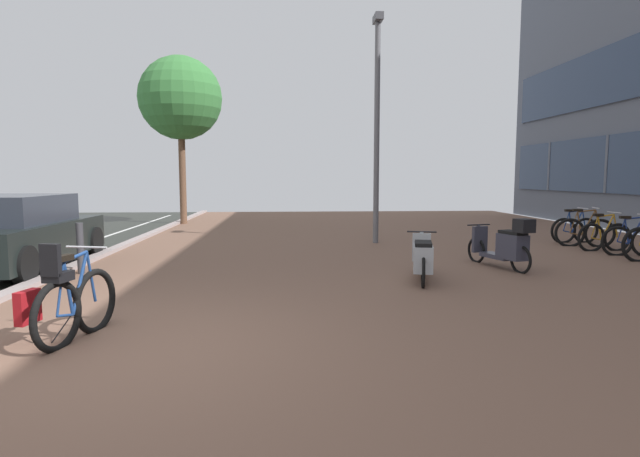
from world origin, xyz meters
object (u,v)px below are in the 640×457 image
(bicycle_rack_08, at_px, (574,230))
(bollard_far, at_px, (80,248))
(bicycle_foreground, at_px, (71,303))
(parked_car_near, at_px, (15,234))
(bicycle_rack_05, at_px, (632,241))
(bicycle_rack_07, at_px, (585,232))
(street_tree, at_px, (180,99))
(scooter_near, at_px, (423,258))
(bicycle_rack_06, at_px, (604,237))
(lamp_post, at_px, (377,118))
(scooter_mid, at_px, (506,245))

(bicycle_rack_08, height_order, bollard_far, bicycle_rack_08)
(bicycle_foreground, xyz_separation_m, parked_car_near, (-2.79, 4.38, 0.26))
(bicycle_rack_05, height_order, bollard_far, bicycle_rack_05)
(bicycle_rack_07, distance_m, street_tree, 13.68)
(bollard_far, bearing_deg, scooter_near, -10.08)
(bicycle_rack_06, height_order, parked_car_near, parked_car_near)
(bicycle_rack_06, distance_m, bicycle_rack_07, 0.75)
(bicycle_rack_08, distance_m, lamp_post, 5.93)
(parked_car_near, bearing_deg, bicycle_rack_05, 3.14)
(bicycle_rack_07, relative_size, bollard_far, 1.54)
(lamp_post, bearing_deg, bicycle_rack_05, -26.01)
(bicycle_rack_07, relative_size, bicycle_rack_08, 1.09)
(parked_car_near, bearing_deg, bollard_far, -23.15)
(bicycle_foreground, relative_size, parked_car_near, 0.33)
(bicycle_rack_05, bearing_deg, bollard_far, -173.38)
(bicycle_foreground, height_order, bollard_far, bicycle_foreground)
(bicycle_rack_07, height_order, bicycle_rack_08, bicycle_rack_07)
(bicycle_rack_05, height_order, parked_car_near, parked_car_near)
(bicycle_rack_05, xyz_separation_m, parked_car_near, (-12.53, -0.69, 0.32))
(bicycle_foreground, xyz_separation_m, bollard_far, (-1.38, 3.78, 0.06))
(parked_car_near, distance_m, lamp_post, 8.42)
(parked_car_near, distance_m, street_tree, 9.91)
(bicycle_rack_06, bearing_deg, bicycle_rack_05, -79.27)
(bicycle_rack_08, relative_size, lamp_post, 0.22)
(bicycle_rack_07, bearing_deg, scooter_mid, -138.78)
(bicycle_rack_07, relative_size, scooter_near, 0.78)
(bollard_far, bearing_deg, scooter_mid, -0.63)
(scooter_near, xyz_separation_m, parked_car_near, (-7.28, 1.64, 0.28))
(bicycle_rack_06, bearing_deg, street_tree, 145.54)
(scooter_mid, xyz_separation_m, street_tree, (-7.81, 9.73, 4.05))
(bicycle_rack_07, bearing_deg, parked_car_near, -170.01)
(scooter_near, relative_size, bollard_far, 1.96)
(bicycle_foreground, xyz_separation_m, bicycle_rack_05, (9.74, 5.07, -0.06))
(bicycle_rack_05, distance_m, scooter_near, 5.75)
(scooter_near, height_order, parked_car_near, parked_car_near)
(scooter_mid, relative_size, street_tree, 0.29)
(bicycle_rack_07, distance_m, lamp_post, 5.85)
(bicycle_rack_05, relative_size, scooter_near, 0.73)
(street_tree, bearing_deg, scooter_mid, -51.26)
(bicycle_foreground, distance_m, street_tree, 14.12)
(bicycle_rack_06, relative_size, parked_car_near, 0.33)
(bicycle_rack_06, xyz_separation_m, lamp_post, (-5.03, 1.78, 2.86))
(bollard_far, bearing_deg, bicycle_rack_07, 14.23)
(bicycle_rack_07, xyz_separation_m, street_tree, (-11.08, 6.87, 4.14))
(lamp_post, bearing_deg, scooter_mid, -65.92)
(bicycle_rack_05, xyz_separation_m, lamp_post, (-5.17, 2.52, 2.86))
(bicycle_rack_05, xyz_separation_m, bollard_far, (-11.12, -1.29, 0.12))
(bicycle_rack_07, height_order, scooter_near, bicycle_rack_07)
(bicycle_foreground, height_order, bicycle_rack_05, bicycle_foreground)
(bicycle_rack_05, relative_size, bicycle_rack_07, 0.93)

